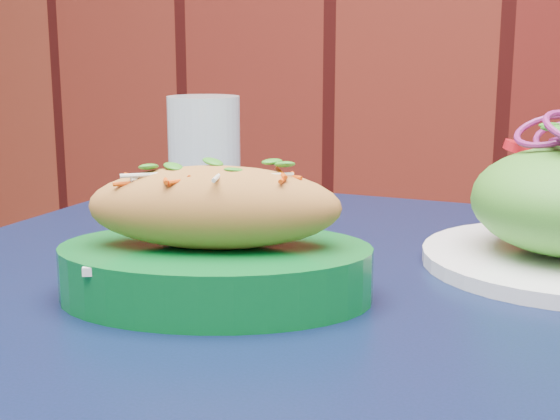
% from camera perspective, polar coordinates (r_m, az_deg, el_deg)
% --- Properties ---
extents(cafe_table, '(0.82, 0.82, 0.75)m').
position_cam_1_polar(cafe_table, '(0.61, 4.57, -14.69)').
color(cafe_table, black).
rests_on(cafe_table, ground).
extents(banh_mi_basket, '(0.27, 0.22, 0.11)m').
position_cam_1_polar(banh_mi_basket, '(0.57, -4.79, -2.60)').
color(banh_mi_basket, '#075F22').
rests_on(banh_mi_basket, cafe_table).
extents(water_glass, '(0.08, 0.08, 0.13)m').
position_cam_1_polar(water_glass, '(0.87, -5.55, 4.04)').
color(water_glass, silver).
rests_on(water_glass, cafe_table).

